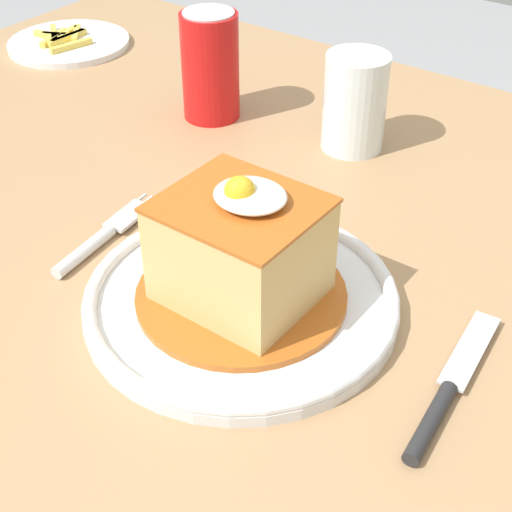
# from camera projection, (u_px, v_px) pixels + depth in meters

# --- Properties ---
(dining_table) EXTENTS (1.32, 0.83, 0.76)m
(dining_table) POSITION_uv_depth(u_px,v_px,m) (301.00, 325.00, 0.77)
(dining_table) COLOR #A87F56
(dining_table) RESTS_ON ground_plane
(main_plate) EXTENTS (0.26, 0.26, 0.02)m
(main_plate) POSITION_uv_depth(u_px,v_px,m) (241.00, 298.00, 0.61)
(main_plate) COLOR white
(main_plate) RESTS_ON dining_table
(sandwich_meal) EXTENTS (0.17, 0.17, 0.11)m
(sandwich_meal) POSITION_uv_depth(u_px,v_px,m) (241.00, 254.00, 0.59)
(sandwich_meal) COLOR #B75B1E
(sandwich_meal) RESTS_ON main_plate
(fork) EXTENTS (0.03, 0.14, 0.01)m
(fork) POSITION_uv_depth(u_px,v_px,m) (99.00, 239.00, 0.69)
(fork) COLOR silver
(fork) RESTS_ON dining_table
(knife) EXTENTS (0.03, 0.17, 0.01)m
(knife) POSITION_uv_depth(u_px,v_px,m) (443.00, 400.00, 0.53)
(knife) COLOR #262628
(knife) RESTS_ON dining_table
(soda_can) EXTENTS (0.07, 0.07, 0.12)m
(soda_can) POSITION_uv_depth(u_px,v_px,m) (210.00, 66.00, 0.86)
(soda_can) COLOR red
(soda_can) RESTS_ON dining_table
(drinking_glass) EXTENTS (0.07, 0.07, 0.10)m
(drinking_glass) POSITION_uv_depth(u_px,v_px,m) (354.00, 109.00, 0.81)
(drinking_glass) COLOR #3F2314
(drinking_glass) RESTS_ON dining_table
(side_plate_fries) EXTENTS (0.17, 0.17, 0.02)m
(side_plate_fries) POSITION_uv_depth(u_px,v_px,m) (68.00, 42.00, 1.07)
(side_plate_fries) COLOR white
(side_plate_fries) RESTS_ON dining_table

